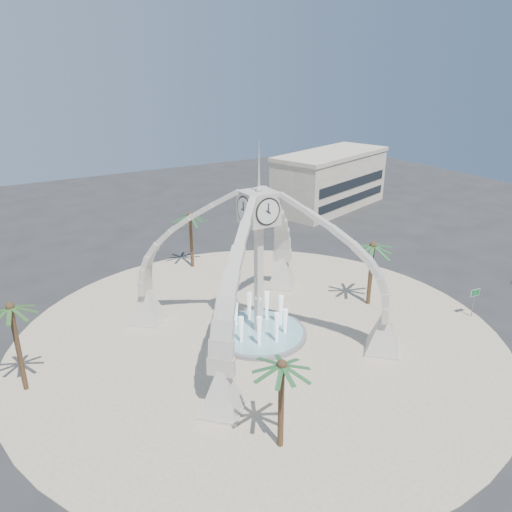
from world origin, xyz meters
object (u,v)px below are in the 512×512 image
clock_tower (259,264)px  palm_north (190,216)px  palm_south (282,366)px  fountain (259,333)px  street_sign (475,296)px  palm_west (10,308)px  palm_east (373,246)px

clock_tower → palm_north: bearing=84.9°
clock_tower → palm_south: size_ratio=2.82×
palm_north → palm_south: bearing=-104.0°
fountain → palm_south: palm_south is taller
palm_south → street_sign: (23.56, 4.56, -3.52)m
palm_west → street_sign: 37.09m
palm_south → street_sign: 24.25m
palm_east → palm_north: palm_north is taller
clock_tower → palm_east: clock_tower is taller
palm_east → palm_north: size_ratio=0.99×
palm_north → street_sign: (16.51, -23.63, -3.89)m
palm_west → fountain: bearing=-6.8°
palm_north → clock_tower: bearing=-95.1°
palm_east → clock_tower: bearing=178.4°
palm_south → palm_east: bearing=32.9°
palm_north → street_sign: palm_north is taller
palm_north → palm_south: 29.06m
palm_east → palm_north: 19.86m
fountain → palm_west: bearing=173.2°
palm_east → palm_south: size_ratio=1.05×
clock_tower → fountain: (0.00, 0.00, -6.20)m
clock_tower → palm_north: size_ratio=2.66×
clock_tower → fountain: clock_tower is taller
palm_east → street_sign: 9.84m
palm_east → palm_west: size_ratio=0.94×
palm_east → palm_west: (-29.54, 2.45, 0.50)m
fountain → street_sign: size_ratio=2.80×
fountain → palm_north: palm_north is taller
street_sign → clock_tower: bearing=164.9°
palm_east → palm_west: bearing=175.3°
palm_west → palm_north: (19.18, 14.49, -0.40)m
clock_tower → street_sign: size_ratio=6.29×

